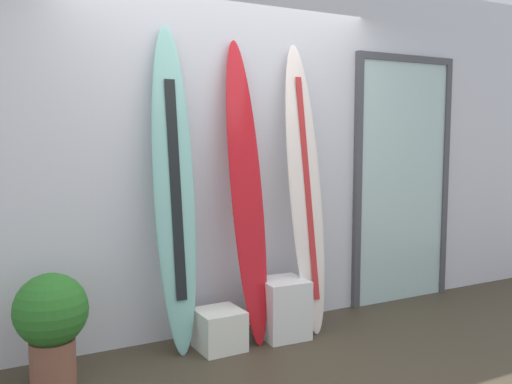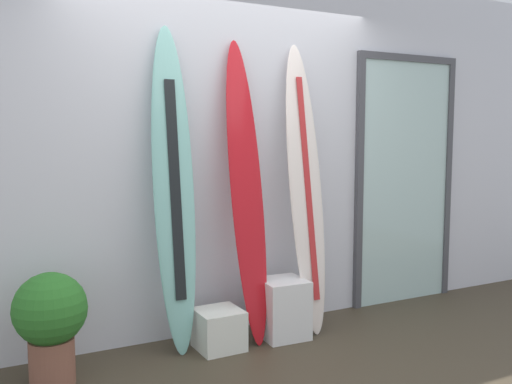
# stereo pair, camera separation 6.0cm
# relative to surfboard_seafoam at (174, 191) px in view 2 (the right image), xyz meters

# --- Properties ---
(wall_back) EXTENTS (7.20, 0.20, 2.80)m
(wall_back) POSITION_rel_surfboard_seafoam_xyz_m (0.49, 0.30, 0.28)
(wall_back) COLOR silver
(wall_back) RESTS_ON ground
(surfboard_seafoam) EXTENTS (0.30, 0.37, 2.27)m
(surfboard_seafoam) POSITION_rel_surfboard_seafoam_xyz_m (0.00, 0.00, 0.00)
(surfboard_seafoam) COLOR #80C3B8
(surfboard_seafoam) RESTS_ON ground
(surfboard_crimson) EXTENTS (0.27, 0.45, 2.21)m
(surfboard_crimson) POSITION_rel_surfboard_seafoam_xyz_m (0.54, -0.04, -0.04)
(surfboard_crimson) COLOR red
(surfboard_crimson) RESTS_ON ground
(surfboard_ivory) EXTENTS (0.29, 0.45, 2.22)m
(surfboard_ivory) POSITION_rel_surfboard_seafoam_xyz_m (1.04, -0.05, -0.03)
(surfboard_ivory) COLOR silver
(surfboard_ivory) RESTS_ON ground
(display_block_left) EXTENTS (0.32, 0.32, 0.28)m
(display_block_left) POSITION_rel_surfboard_seafoam_xyz_m (0.27, -0.14, -0.98)
(display_block_left) COLOR white
(display_block_left) RESTS_ON ground
(display_block_center) EXTENTS (0.34, 0.34, 0.44)m
(display_block_center) POSITION_rel_surfboard_seafoam_xyz_m (0.79, -0.14, -0.91)
(display_block_center) COLOR white
(display_block_center) RESTS_ON ground
(glass_door) EXTENTS (1.09, 0.06, 2.22)m
(glass_door) POSITION_rel_surfboard_seafoam_xyz_m (2.24, 0.18, 0.02)
(glass_door) COLOR silver
(glass_door) RESTS_ON ground
(potted_plant) EXTENTS (0.44, 0.44, 0.69)m
(potted_plant) POSITION_rel_surfboard_seafoam_xyz_m (-0.85, -0.19, -0.72)
(potted_plant) COLOR brown
(potted_plant) RESTS_ON ground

